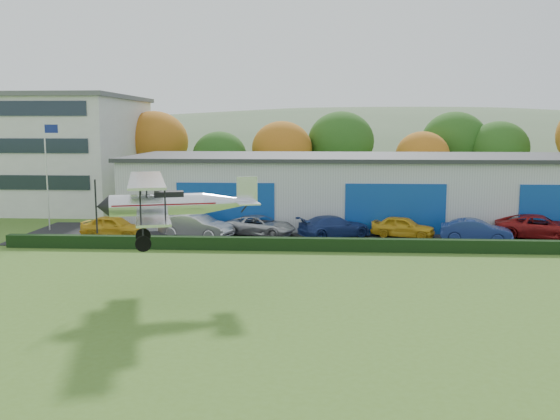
# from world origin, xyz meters

# --- Properties ---
(ground) EXTENTS (300.00, 300.00, 0.00)m
(ground) POSITION_xyz_m (0.00, 0.00, 0.00)
(ground) COLOR #476921
(ground) RESTS_ON ground
(apron) EXTENTS (48.00, 9.00, 0.05)m
(apron) POSITION_xyz_m (3.00, 21.00, 0.03)
(apron) COLOR black
(apron) RESTS_ON ground
(hedge) EXTENTS (46.00, 0.60, 0.80)m
(hedge) POSITION_xyz_m (3.00, 16.20, 0.40)
(hedge) COLOR black
(hedge) RESTS_ON ground
(hangar) EXTENTS (40.60, 12.60, 5.30)m
(hangar) POSITION_xyz_m (5.00, 27.98, 2.66)
(hangar) COLOR #B2B7BC
(hangar) RESTS_ON ground
(office_block) EXTENTS (20.60, 15.60, 10.40)m
(office_block) POSITION_xyz_m (-28.00, 35.00, 5.21)
(office_block) COLOR silver
(office_block) RESTS_ON ground
(flagpole) EXTENTS (1.05, 0.10, 8.00)m
(flagpole) POSITION_xyz_m (-19.88, 22.00, 4.78)
(flagpole) COLOR silver
(flagpole) RESTS_ON ground
(tree_belt) EXTENTS (75.70, 13.22, 10.12)m
(tree_belt) POSITION_xyz_m (0.85, 40.62, 5.61)
(tree_belt) COLOR #3D2614
(tree_belt) RESTS_ON ground
(distant_hills) EXTENTS (430.00, 196.00, 56.00)m
(distant_hills) POSITION_xyz_m (-4.38, 140.00, -13.05)
(distant_hills) COLOR #4C6642
(distant_hills) RESTS_ON ground
(car_0) EXTENTS (4.73, 2.57, 1.53)m
(car_0) POSITION_xyz_m (-14.25, 19.34, 0.81)
(car_0) COLOR gold
(car_0) RESTS_ON apron
(car_1) EXTENTS (5.31, 3.30, 1.65)m
(car_1) POSITION_xyz_m (-8.67, 19.67, 0.88)
(car_1) COLOR silver
(car_1) RESTS_ON apron
(car_2) EXTENTS (5.46, 3.86, 1.38)m
(car_2) POSITION_xyz_m (-4.41, 20.80, 0.74)
(car_2) COLOR silver
(car_2) RESTS_ON apron
(car_3) EXTENTS (5.47, 3.99, 1.47)m
(car_3) POSITION_xyz_m (0.71, 20.52, 0.79)
(car_3) COLOR navy
(car_3) RESTS_ON apron
(car_4) EXTENTS (4.59, 3.02, 1.45)m
(car_4) POSITION_xyz_m (5.40, 20.70, 0.78)
(car_4) COLOR gold
(car_4) RESTS_ON apron
(car_5) EXTENTS (4.73, 2.45, 1.48)m
(car_5) POSITION_xyz_m (9.94, 19.37, 0.79)
(car_5) COLOR navy
(car_5) RESTS_ON apron
(car_6) EXTENTS (6.20, 3.87, 1.60)m
(car_6) POSITION_xyz_m (14.57, 20.81, 0.85)
(car_6) COLOR maroon
(car_6) RESTS_ON apron
(biplane) EXTENTS (7.25, 8.21, 3.07)m
(biplane) POSITION_xyz_m (-7.04, 6.47, 4.23)
(biplane) COLOR silver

